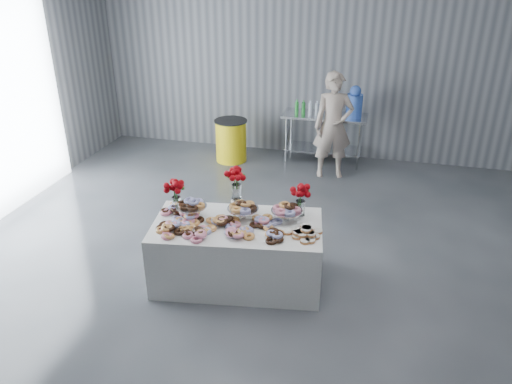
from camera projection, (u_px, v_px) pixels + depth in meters
ground at (246, 287)px, 5.79m from camera, size 9.00×9.00×0.00m
room_walls at (218, 53)px, 4.78m from camera, size 8.04×9.04×4.02m
display_table at (238, 252)px, 5.77m from camera, size 2.03×1.27×0.75m
prep_table at (324, 130)px, 9.03m from camera, size 1.50×0.60×0.90m
donut_mounds at (236, 223)px, 5.54m from camera, size 1.90×1.06×0.09m
cake_stand_left at (191, 205)px, 5.73m from camera, size 0.36×0.36×0.17m
cake_stand_mid at (243, 207)px, 5.68m from camera, size 0.36×0.36×0.17m
cake_stand_right at (287, 209)px, 5.63m from camera, size 0.36×0.36×0.17m
danish_pile at (304, 230)px, 5.38m from camera, size 0.48×0.48×0.11m
bouquet_left at (175, 188)px, 5.77m from camera, size 0.26×0.26×0.42m
bouquet_right at (301, 192)px, 5.68m from camera, size 0.26×0.26×0.42m
bouquet_center at (236, 181)px, 5.76m from camera, size 0.26×0.26×0.57m
water_jug at (354, 103)px, 8.69m from camera, size 0.28×0.28×0.55m
drink_bottles at (307, 108)px, 8.84m from camera, size 0.54×0.08×0.27m
person at (333, 126)px, 8.33m from camera, size 0.74×0.58×1.80m
trash_barrel at (231, 140)px, 9.19m from camera, size 0.61×0.61×0.78m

